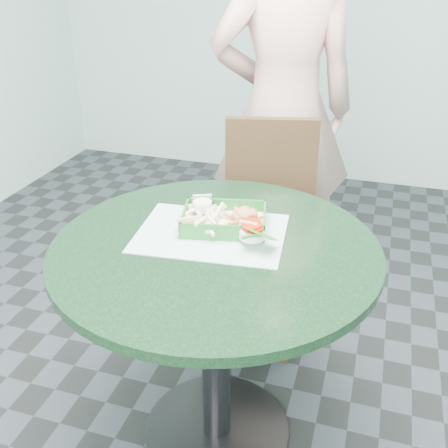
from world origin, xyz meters
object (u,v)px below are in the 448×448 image
(diner_person, at_px, (285,73))
(sauce_ramekin, at_px, (207,209))
(cafe_table, at_px, (216,298))
(dining_chair, at_px, (264,217))
(food_basket, at_px, (224,228))
(crab_sandwich, at_px, (241,225))

(diner_person, bearing_deg, sauce_ramekin, 66.04)
(cafe_table, xyz_separation_m, dining_chair, (-0.01, 0.67, -0.05))
(diner_person, xyz_separation_m, food_basket, (0.01, -0.90, -0.29))
(crab_sandwich, bearing_deg, dining_chair, 95.84)
(cafe_table, bearing_deg, sauce_ramekin, 117.35)
(cafe_table, xyz_separation_m, sauce_ramekin, (-0.08, 0.15, 0.22))
(food_basket, bearing_deg, sauce_ramekin, 148.71)
(cafe_table, distance_m, food_basket, 0.21)
(sauce_ramekin, bearing_deg, dining_chair, 82.08)
(crab_sandwich, height_order, sauce_ramekin, crab_sandwich)
(cafe_table, xyz_separation_m, crab_sandwich, (0.05, 0.08, 0.22))
(sauce_ramekin, bearing_deg, diner_person, 85.77)
(diner_person, relative_size, crab_sandwich, 19.38)
(crab_sandwich, relative_size, sauce_ramekin, 1.85)
(dining_chair, height_order, diner_person, diner_person)
(food_basket, distance_m, crab_sandwich, 0.07)
(food_basket, distance_m, sauce_ramekin, 0.09)
(dining_chair, bearing_deg, food_basket, -103.79)
(diner_person, distance_m, sauce_ramekin, 0.90)
(food_basket, bearing_deg, dining_chair, 89.96)
(sauce_ramekin, bearing_deg, food_basket, -31.29)
(dining_chair, bearing_deg, cafe_table, -103.29)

